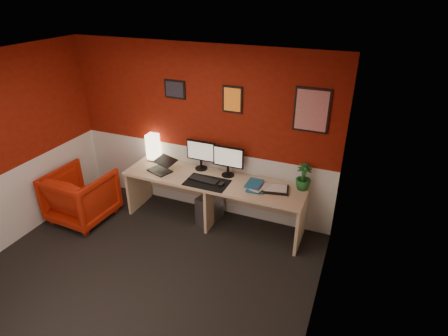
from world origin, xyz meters
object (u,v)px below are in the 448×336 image
monitor_right (228,157)px  armchair (82,195)px  monitor_left (201,151)px  desk (213,201)px  laptop (159,165)px  pc_tower (210,208)px  zen_tray (275,189)px  shoji_lamp (153,148)px  potted_plant (304,177)px

monitor_right → armchair: 2.25m
monitor_left → desk: bearing=-38.4°
desk → laptop: 0.94m
pc_tower → armchair: size_ratio=0.54×
zen_tray → armchair: size_ratio=0.42×
zen_tray → monitor_left: bearing=170.8°
zen_tray → desk: bearing=-177.5°
desk → laptop: size_ratio=7.88×
shoji_lamp → zen_tray: (1.98, -0.19, -0.18)m
monitor_left → armchair: 1.88m
monitor_left → potted_plant: size_ratio=1.62×
desk → pc_tower: 0.16m
monitor_left → monitor_right: size_ratio=1.00×
laptop → monitor_left: monitor_left is taller
monitor_left → potted_plant: 1.50m
pc_tower → armchair: (-1.78, -0.64, 0.16)m
potted_plant → zen_tray: bearing=-152.0°
laptop → monitor_left: 0.63m
pc_tower → armchair: 1.90m
monitor_right → potted_plant: bearing=1.3°
monitor_right → zen_tray: monitor_right is taller
monitor_right → zen_tray: size_ratio=1.66×
monitor_left → armchair: monitor_left is taller
monitor_left → pc_tower: 0.85m
laptop → armchair: laptop is taller
monitor_left → armchair: bearing=-151.8°
zen_tray → armchair: armchair is taller
desk → potted_plant: size_ratio=7.27×
desk → pc_tower: size_ratio=5.78×
desk → monitor_right: 0.70m
monitor_right → shoji_lamp: bearing=178.0°
shoji_lamp → monitor_left: 0.81m
monitor_left → zen_tray: (1.17, -0.19, -0.28)m
pc_tower → armchair: armchair is taller
monitor_right → pc_tower: monitor_right is taller
shoji_lamp → zen_tray: shoji_lamp is taller
desk → shoji_lamp: shoji_lamp is taller
desk → zen_tray: bearing=2.5°
zen_tray → armchair: bearing=-166.7°
potted_plant → pc_tower: 1.46m
monitor_right → armchair: size_ratio=0.69×
shoji_lamp → zen_tray: bearing=-5.6°
shoji_lamp → potted_plant: (2.30, -0.02, -0.02)m
pc_tower → armchair: bearing=-146.9°
potted_plant → pc_tower: (-1.28, -0.18, -0.68)m
shoji_lamp → armchair: (-0.76, -0.84, -0.55)m
potted_plant → armchair: 3.21m
laptop → pc_tower: bearing=27.5°
monitor_left → zen_tray: bearing=-9.2°
armchair → desk: bearing=-158.8°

